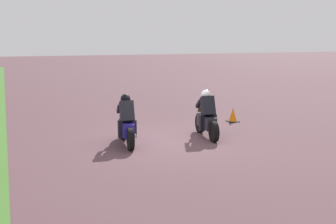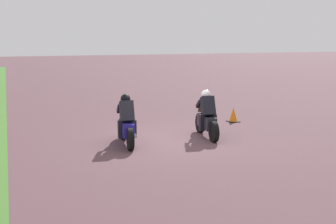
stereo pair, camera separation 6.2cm
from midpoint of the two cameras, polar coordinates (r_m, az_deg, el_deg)
ground_plane at (r=13.97m, az=-0.17°, el=-3.61°), size 120.00×120.00×0.00m
rider_lane_a at (r=14.34m, az=4.82°, el=-0.75°), size 2.04×0.57×1.51m
rider_lane_b at (r=13.37m, az=-5.42°, el=-1.54°), size 2.04×0.57×1.51m
traffic_cone at (r=17.07m, az=8.15°, el=-0.39°), size 0.40×0.40×0.55m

